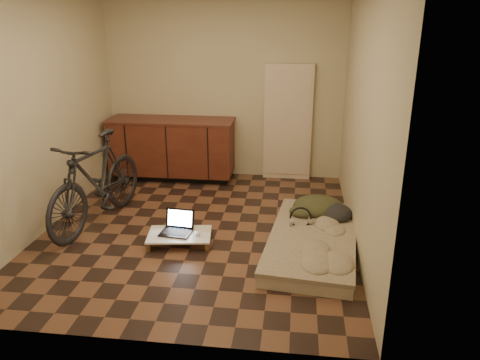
# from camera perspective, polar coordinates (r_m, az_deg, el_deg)

# --- Properties ---
(room_shell) EXTENTS (3.50, 4.00, 2.60)m
(room_shell) POSITION_cam_1_polar(r_m,az_deg,el_deg) (5.08, -5.43, 7.42)
(room_shell) COLOR brown
(room_shell) RESTS_ON ground
(cabinets) EXTENTS (1.84, 0.62, 0.91)m
(cabinets) POSITION_cam_1_polar(r_m,az_deg,el_deg) (7.06, -8.26, 3.84)
(cabinets) COLOR black
(cabinets) RESTS_ON ground
(appliance_panel) EXTENTS (0.70, 0.10, 1.70)m
(appliance_panel) POSITION_cam_1_polar(r_m,az_deg,el_deg) (6.96, 5.85, 6.96)
(appliance_panel) COLOR beige
(appliance_panel) RESTS_ON ground
(bicycle) EXTENTS (0.89, 1.90, 1.19)m
(bicycle) POSITION_cam_1_polar(r_m,az_deg,el_deg) (5.65, -17.17, 0.42)
(bicycle) COLOR black
(bicycle) RESTS_ON ground
(futon) EXTENTS (1.09, 1.94, 0.16)m
(futon) POSITION_cam_1_polar(r_m,az_deg,el_deg) (5.09, 8.85, -7.31)
(futon) COLOR beige
(futon) RESTS_ON ground
(clothing_pile) EXTENTS (0.69, 0.59, 0.25)m
(clothing_pile) POSITION_cam_1_polar(r_m,az_deg,el_deg) (5.56, 10.08, -2.68)
(clothing_pile) COLOR #35361F
(clothing_pile) RESTS_ON futon
(headphones) EXTENTS (0.29, 0.27, 0.18)m
(headphones) POSITION_cam_1_polar(r_m,az_deg,el_deg) (5.22, 7.39, -4.48)
(headphones) COLOR black
(headphones) RESTS_ON futon
(lap_desk) EXTENTS (0.73, 0.52, 0.11)m
(lap_desk) POSITION_cam_1_polar(r_m,az_deg,el_deg) (5.16, -7.38, -6.65)
(lap_desk) COLOR brown
(lap_desk) RESTS_ON ground
(laptop) EXTENTS (0.36, 0.33, 0.22)m
(laptop) POSITION_cam_1_polar(r_m,az_deg,el_deg) (5.18, -7.64, -5.75)
(laptop) COLOR black
(laptop) RESTS_ON lap_desk
(mouse) EXTENTS (0.09, 0.12, 0.04)m
(mouse) POSITION_cam_1_polar(r_m,az_deg,el_deg) (5.10, -5.25, -6.46)
(mouse) COLOR white
(mouse) RESTS_ON lap_desk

